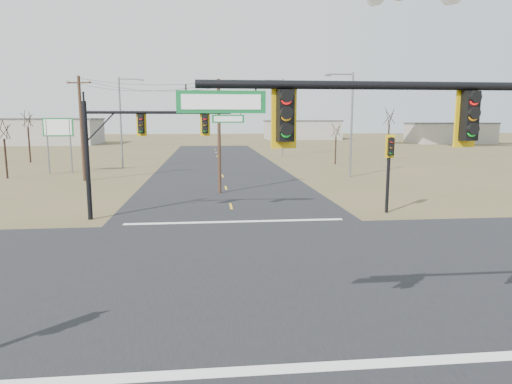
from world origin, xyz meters
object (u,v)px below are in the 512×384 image
bare_tree_d (390,116)px  bare_tree_c (336,130)px  mast_arm_near (476,145)px  streetlight_b (281,113)px  utility_pole_near (219,134)px  utility_pole_far (81,127)px  pedestal_signal_ne (390,157)px  streetlight_a (350,119)px  mast_arm_far (144,134)px  highway_sign (58,134)px  bare_tree_a (3,129)px  streetlight_c (123,118)px  bare_tree_b (27,118)px

bare_tree_d → bare_tree_c: bearing=-151.9°
mast_arm_near → streetlight_b: bearing=74.4°
utility_pole_near → utility_pole_far: utility_pole_far is taller
pedestal_signal_ne → streetlight_b: (0.32, 42.18, 3.04)m
bare_tree_d → streetlight_a: bearing=-122.7°
pedestal_signal_ne → mast_arm_far: bearing=-178.5°
highway_sign → bare_tree_c: (31.11, 6.27, 0.18)m
highway_sign → utility_pole_near: bearing=-42.7°
mast_arm_far → utility_pole_near: (4.38, 8.43, -0.30)m
bare_tree_a → streetlight_b: bearing=37.0°
streetlight_b → mast_arm_near: bearing=-89.0°
highway_sign → mast_arm_near: bearing=-62.2°
utility_pole_far → bare_tree_a: 8.20m
pedestal_signal_ne → streetlight_a: bearing=82.1°
streetlight_c → bare_tree_a: streetlight_c is taller
bare_tree_b → streetlight_b: bearing=10.2°
streetlight_a → bare_tree_a: streetlight_a is taller
utility_pole_far → bare_tree_d: (35.78, 17.25, 1.12)m
streetlight_a → streetlight_b: (-2.58, 25.06, 0.83)m
streetlight_c → bare_tree_b: 15.95m
streetlight_a → bare_tree_d: 20.28m
utility_pole_near → mast_arm_far: bearing=-117.4°
utility_pole_far → bare_tree_b: bearing=121.4°
utility_pole_far → bare_tree_c: bearing=25.0°
mast_arm_far → utility_pole_far: (-7.75, 16.88, 0.12)m
utility_pole_far → bare_tree_d: 39.74m
utility_pole_near → bare_tree_c: bearing=54.6°
utility_pole_far → streetlight_c: (1.78, 10.56, 0.86)m
streetlight_a → bare_tree_b: 41.14m
streetlight_b → bare_tree_c: (4.85, -12.62, -2.17)m
bare_tree_a → bare_tree_c: size_ratio=1.08×
mast_arm_far → highway_sign: 26.05m
bare_tree_b → bare_tree_d: bare_tree_d is taller
highway_sign → streetlight_b: 32.43m
bare_tree_b → highway_sign: bearing=-59.0°
mast_arm_near → streetlight_a: streetlight_a is taller
utility_pole_near → streetlight_a: bearing=34.2°
mast_arm_near → bare_tree_b: bearing=108.1°
streetlight_a → bare_tree_c: bearing=83.1°
utility_pole_near → utility_pole_far: 14.79m
mast_arm_far → bare_tree_d: 44.18m
highway_sign → bare_tree_a: bearing=-135.2°
utility_pole_near → highway_sign: (-16.13, 14.81, -0.38)m
mast_arm_near → bare_tree_d: bare_tree_d is taller
streetlight_c → bare_tree_a: (-9.56, -7.98, -1.09)m
utility_pole_far → streetlight_a: size_ratio=0.94×
mast_arm_near → utility_pole_far: (-17.05, 33.45, -0.14)m
streetlight_b → bare_tree_b: (-33.94, -6.12, -0.76)m
pedestal_signal_ne → bare_tree_a: bearing=148.5°
streetlight_a → mast_arm_far: bearing=-131.6°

